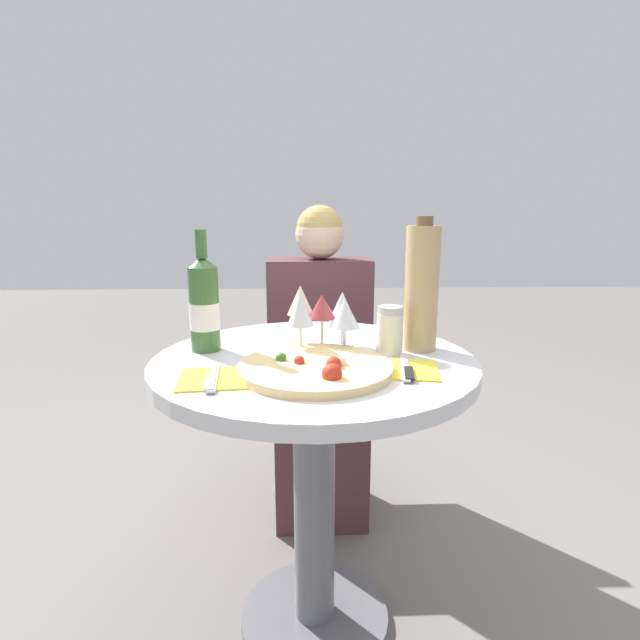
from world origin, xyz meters
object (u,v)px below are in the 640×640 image
Objects in this scene: dining_table at (314,429)px; pizza_large at (316,368)px; chair_behind_diner at (319,384)px; seated_diner at (320,378)px; tall_carafe at (422,288)px; wine_bottle at (204,305)px.

pizza_large is at bearing -88.69° from dining_table.
dining_table is 0.76m from chair_behind_diner.
tall_carafe is at bearing 114.07° from seated_diner.
dining_table is 2.28× the size of pizza_large.
seated_diner is at bearing 86.33° from dining_table.
chair_behind_diner is 2.60× the size of pizza_large.
chair_behind_diner is at bearing -90.00° from seated_diner.
seated_diner reaches higher than tall_carafe.
pizza_large is 0.36m from wine_bottle.
pizza_large reaches higher than dining_table.
tall_carafe reaches higher than pizza_large.
tall_carafe is (0.56, -0.01, 0.04)m from wine_bottle.
dining_table is 0.46m from tall_carafe.
tall_carafe reaches higher than chair_behind_diner.
chair_behind_diner is at bearing 64.61° from wine_bottle.
tall_carafe is at bearing 12.43° from dining_table.
wine_bottle is at bearing 64.61° from chair_behind_diner.
chair_behind_diner is 2.66× the size of tall_carafe.
wine_bottle is (-0.28, 0.20, 0.11)m from pizza_large.
seated_diner is (0.00, -0.15, 0.08)m from chair_behind_diner.
pizza_large is 1.13× the size of wine_bottle.
seated_diner is at bearing 90.00° from chair_behind_diner.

